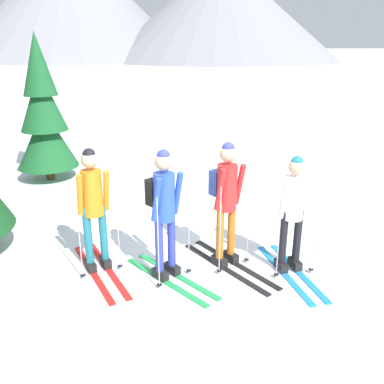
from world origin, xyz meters
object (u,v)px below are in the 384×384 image
skier_in_orange (93,205)px  pine_tree_far (43,115)px  skier_in_white (293,211)px  skier_in_red (226,197)px  skier_in_blue (164,207)px

skier_in_orange → pine_tree_far: 4.73m
skier_in_white → pine_tree_far: pine_tree_far is taller
skier_in_red → skier_in_white: (0.89, -0.27, -0.12)m
skier_in_orange → pine_tree_far: pine_tree_far is taller
skier_in_blue → skier_in_white: size_ratio=1.08×
skier_in_white → skier_in_blue: bearing=-180.0°
skier_in_blue → pine_tree_far: size_ratio=0.55×
skier_in_red → skier_in_blue: bearing=-162.7°
pine_tree_far → skier_in_red: bearing=-51.8°
skier_in_blue → skier_in_red: 0.93m
skier_in_orange → skier_in_blue: size_ratio=0.98×
skier_in_orange → pine_tree_far: size_ratio=0.54×
pine_tree_far → skier_in_white: bearing=-47.1°
pine_tree_far → skier_in_orange: bearing=-69.7°
skier_in_blue → skier_in_orange: bearing=163.3°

